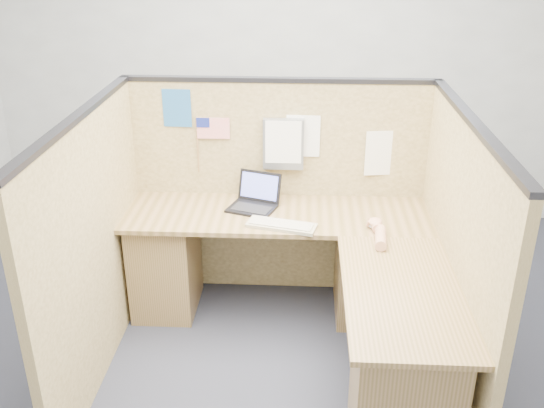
# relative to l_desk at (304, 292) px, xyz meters

# --- Properties ---
(floor) EXTENTS (5.00, 5.00, 0.00)m
(floor) POSITION_rel_l_desk_xyz_m (-0.18, -0.29, -0.39)
(floor) COLOR #20202D
(floor) RESTS_ON ground
(wall_back) EXTENTS (5.00, 0.00, 5.00)m
(wall_back) POSITION_rel_l_desk_xyz_m (-0.18, 1.96, 1.01)
(wall_back) COLOR gray
(wall_back) RESTS_ON floor
(cubicle_partitions) EXTENTS (2.06, 1.83, 1.53)m
(cubicle_partitions) POSITION_rel_l_desk_xyz_m (-0.18, 0.14, 0.38)
(cubicle_partitions) COLOR olive
(cubicle_partitions) RESTS_ON floor
(l_desk) EXTENTS (1.95, 1.75, 0.73)m
(l_desk) POSITION_rel_l_desk_xyz_m (0.00, 0.00, 0.00)
(l_desk) COLOR brown
(l_desk) RESTS_ON floor
(laptop) EXTENTS (0.35, 0.36, 0.21)m
(laptop) POSITION_rel_l_desk_xyz_m (-0.35, 0.49, 0.39)
(laptop) COLOR black
(laptop) RESTS_ON l_desk
(keyboard) EXTENTS (0.44, 0.24, 0.03)m
(keyboard) POSITION_rel_l_desk_xyz_m (-0.15, 0.19, 0.35)
(keyboard) COLOR #9D957A
(keyboard) RESTS_ON l_desk
(mouse) EXTENTS (0.11, 0.08, 0.04)m
(mouse) POSITION_rel_l_desk_xyz_m (0.42, 0.20, 0.36)
(mouse) COLOR silver
(mouse) RESTS_ON l_desk
(hand_forearm) EXTENTS (0.10, 0.35, 0.07)m
(hand_forearm) POSITION_rel_l_desk_xyz_m (0.43, 0.08, 0.37)
(hand_forearm) COLOR tan
(hand_forearm) RESTS_ON l_desk
(blue_poster) EXTENTS (0.19, 0.01, 0.25)m
(blue_poster) POSITION_rel_l_desk_xyz_m (-0.85, 0.68, 0.94)
(blue_poster) COLOR #225C9D
(blue_poster) RESTS_ON cubicle_partitions
(american_flag) EXTENTS (0.22, 0.01, 0.38)m
(american_flag) POSITION_rel_l_desk_xyz_m (-0.64, 0.67, 0.79)
(american_flag) COLOR olive
(american_flag) RESTS_ON cubicle_partitions
(file_holder) EXTENTS (0.27, 0.05, 0.34)m
(file_holder) POSITION_rel_l_desk_xyz_m (-0.16, 0.66, 0.71)
(file_holder) COLOR slate
(file_holder) RESTS_ON cubicle_partitions
(paper_left) EXTENTS (0.22, 0.01, 0.28)m
(paper_left) POSITION_rel_l_desk_xyz_m (-0.03, 0.68, 0.76)
(paper_left) COLOR white
(paper_left) RESTS_ON cubicle_partitions
(paper_right) EXTENTS (0.24, 0.04, 0.30)m
(paper_right) POSITION_rel_l_desk_xyz_m (0.50, 0.68, 0.65)
(paper_right) COLOR white
(paper_right) RESTS_ON cubicle_partitions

